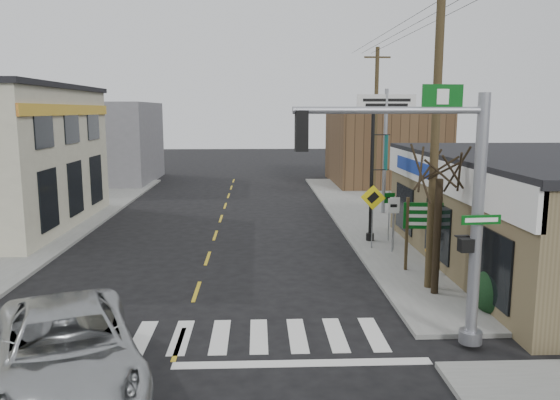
{
  "coord_description": "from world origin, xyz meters",
  "views": [
    {
      "loc": [
        1.99,
        -12.97,
        5.78
      ],
      "look_at": [
        2.74,
        5.08,
        2.8
      ],
      "focal_mm": 35.0,
      "sensor_mm": 36.0,
      "label": 1
    }
  ],
  "objects_px": {
    "guide_sign": "(424,223)",
    "bare_tree": "(441,157)",
    "suv": "(67,349)",
    "lamp_post": "(373,164)",
    "utility_pole_near": "(436,125)",
    "fire_hydrant": "(430,250)",
    "traffic_signal_pole": "(448,194)",
    "dance_center_sign": "(386,120)",
    "utility_pole_far": "(376,122)"
  },
  "relations": [
    {
      "from": "bare_tree",
      "to": "utility_pole_near",
      "type": "height_order",
      "value": "utility_pole_near"
    },
    {
      "from": "guide_sign",
      "to": "fire_hydrant",
      "type": "bearing_deg",
      "value": 67.13
    },
    {
      "from": "utility_pole_far",
      "to": "guide_sign",
      "type": "bearing_deg",
      "value": -97.03
    },
    {
      "from": "fire_hydrant",
      "to": "utility_pole_near",
      "type": "xyz_separation_m",
      "value": [
        -1.0,
        -2.99,
        4.79
      ]
    },
    {
      "from": "fire_hydrant",
      "to": "dance_center_sign",
      "type": "height_order",
      "value": "dance_center_sign"
    },
    {
      "from": "guide_sign",
      "to": "bare_tree",
      "type": "xyz_separation_m",
      "value": [
        -0.39,
        -2.51,
        2.54
      ]
    },
    {
      "from": "suv",
      "to": "fire_hydrant",
      "type": "height_order",
      "value": "suv"
    },
    {
      "from": "guide_sign",
      "to": "fire_hydrant",
      "type": "xyz_separation_m",
      "value": [
        0.61,
        1.08,
        -1.29
      ]
    },
    {
      "from": "fire_hydrant",
      "to": "dance_center_sign",
      "type": "relative_size",
      "value": 0.11
    },
    {
      "from": "bare_tree",
      "to": "utility_pole_near",
      "type": "distance_m",
      "value": 1.14
    },
    {
      "from": "fire_hydrant",
      "to": "utility_pole_near",
      "type": "bearing_deg",
      "value": -108.52
    },
    {
      "from": "guide_sign",
      "to": "dance_center_sign",
      "type": "bearing_deg",
      "value": 90.89
    },
    {
      "from": "suv",
      "to": "utility_pole_far",
      "type": "distance_m",
      "value": 26.66
    },
    {
      "from": "suv",
      "to": "traffic_signal_pole",
      "type": "relative_size",
      "value": 0.98
    },
    {
      "from": "guide_sign",
      "to": "dance_center_sign",
      "type": "height_order",
      "value": "dance_center_sign"
    },
    {
      "from": "dance_center_sign",
      "to": "utility_pole_near",
      "type": "height_order",
      "value": "utility_pole_near"
    },
    {
      "from": "lamp_post",
      "to": "bare_tree",
      "type": "height_order",
      "value": "lamp_post"
    },
    {
      "from": "lamp_post",
      "to": "dance_center_sign",
      "type": "relative_size",
      "value": 0.85
    },
    {
      "from": "guide_sign",
      "to": "suv",
      "type": "bearing_deg",
      "value": -135.44
    },
    {
      "from": "bare_tree",
      "to": "fire_hydrant",
      "type": "bearing_deg",
      "value": 74.47
    },
    {
      "from": "utility_pole_near",
      "to": "utility_pole_far",
      "type": "height_order",
      "value": "utility_pole_near"
    },
    {
      "from": "fire_hydrant",
      "to": "utility_pole_near",
      "type": "distance_m",
      "value": 5.73
    },
    {
      "from": "guide_sign",
      "to": "utility_pole_far",
      "type": "distance_m",
      "value": 16.34
    },
    {
      "from": "traffic_signal_pole",
      "to": "guide_sign",
      "type": "distance_m",
      "value": 6.65
    },
    {
      "from": "fire_hydrant",
      "to": "bare_tree",
      "type": "bearing_deg",
      "value": -105.53
    },
    {
      "from": "guide_sign",
      "to": "lamp_post",
      "type": "distance_m",
      "value": 4.9
    },
    {
      "from": "lamp_post",
      "to": "suv",
      "type": "bearing_deg",
      "value": -128.61
    },
    {
      "from": "suv",
      "to": "utility_pole_near",
      "type": "bearing_deg",
      "value": 10.3
    },
    {
      "from": "utility_pole_near",
      "to": "suv",
      "type": "bearing_deg",
      "value": -156.26
    },
    {
      "from": "traffic_signal_pole",
      "to": "fire_hydrant",
      "type": "bearing_deg",
      "value": 69.68
    },
    {
      "from": "fire_hydrant",
      "to": "bare_tree",
      "type": "xyz_separation_m",
      "value": [
        -1.0,
        -3.6,
        3.83
      ]
    },
    {
      "from": "guide_sign",
      "to": "utility_pole_near",
      "type": "relative_size",
      "value": 0.26
    },
    {
      "from": "fire_hydrant",
      "to": "lamp_post",
      "type": "relative_size",
      "value": 0.13
    },
    {
      "from": "lamp_post",
      "to": "utility_pole_near",
      "type": "distance_m",
      "value": 6.71
    },
    {
      "from": "lamp_post",
      "to": "utility_pole_near",
      "type": "bearing_deg",
      "value": -87.62
    },
    {
      "from": "guide_sign",
      "to": "bare_tree",
      "type": "distance_m",
      "value": 3.59
    },
    {
      "from": "traffic_signal_pole",
      "to": "dance_center_sign",
      "type": "xyz_separation_m",
      "value": [
        2.54,
        17.24,
        1.41
      ]
    },
    {
      "from": "guide_sign",
      "to": "dance_center_sign",
      "type": "relative_size",
      "value": 0.39
    },
    {
      "from": "fire_hydrant",
      "to": "guide_sign",
      "type": "bearing_deg",
      "value": -119.5
    },
    {
      "from": "suv",
      "to": "fire_hydrant",
      "type": "xyz_separation_m",
      "value": [
        10.53,
        8.81,
        -0.29
      ]
    },
    {
      "from": "suv",
      "to": "guide_sign",
      "type": "distance_m",
      "value": 12.61
    },
    {
      "from": "traffic_signal_pole",
      "to": "bare_tree",
      "type": "height_order",
      "value": "traffic_signal_pole"
    },
    {
      "from": "utility_pole_near",
      "to": "utility_pole_far",
      "type": "xyz_separation_m",
      "value": [
        2.0,
        17.85,
        -0.32
      ]
    },
    {
      "from": "lamp_post",
      "to": "utility_pole_far",
      "type": "height_order",
      "value": "utility_pole_far"
    },
    {
      "from": "suv",
      "to": "utility_pole_near",
      "type": "height_order",
      "value": "utility_pole_near"
    },
    {
      "from": "guide_sign",
      "to": "utility_pole_near",
      "type": "xyz_separation_m",
      "value": [
        -0.39,
        -1.9,
        3.5
      ]
    },
    {
      "from": "guide_sign",
      "to": "utility_pole_far",
      "type": "xyz_separation_m",
      "value": [
        1.61,
        15.95,
        3.17
      ]
    },
    {
      "from": "lamp_post",
      "to": "utility_pole_near",
      "type": "height_order",
      "value": "utility_pole_near"
    },
    {
      "from": "traffic_signal_pole",
      "to": "utility_pole_near",
      "type": "relative_size",
      "value": 0.61
    },
    {
      "from": "fire_hydrant",
      "to": "traffic_signal_pole",
      "type": "bearing_deg",
      "value": -105.68
    }
  ]
}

